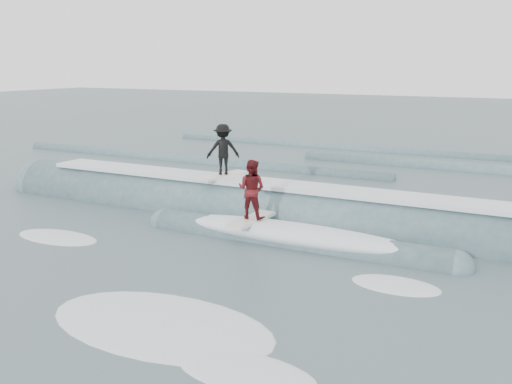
% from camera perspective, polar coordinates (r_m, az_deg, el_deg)
% --- Properties ---
extents(ground, '(160.00, 160.00, 0.00)m').
position_cam_1_polar(ground, '(14.34, -9.13, -8.21)').
color(ground, '#374E51').
rests_on(ground, ground).
extents(breaking_wave, '(23.21, 3.95, 2.35)m').
position_cam_1_polar(breaking_wave, '(18.86, 1.60, -2.76)').
color(breaking_wave, '#395961').
rests_on(breaking_wave, ground).
extents(surfer_black, '(1.28, 2.07, 1.83)m').
position_cam_1_polar(surfer_black, '(19.56, -3.31, 4.07)').
color(surfer_black, silver).
rests_on(surfer_black, ground).
extents(surfer_red, '(0.88, 2.03, 1.86)m').
position_cam_1_polar(surfer_red, '(16.74, -0.46, -0.01)').
color(surfer_red, silver).
rests_on(surfer_red, ground).
extents(whitewater, '(12.08, 6.42, 0.10)m').
position_cam_1_polar(whitewater, '(12.76, -8.77, -10.92)').
color(whitewater, white).
rests_on(whitewater, ground).
extents(far_swells, '(38.26, 8.65, 0.80)m').
position_cam_1_polar(far_swells, '(30.06, 10.33, 2.84)').
color(far_swells, '#395961').
rests_on(far_swells, ground).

